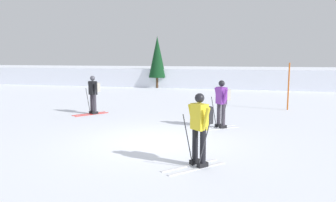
# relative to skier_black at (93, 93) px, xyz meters

# --- Properties ---
(ground_plane) EXTENTS (120.00, 120.00, 0.00)m
(ground_plane) POSITION_rel_skier_black_xyz_m (4.07, -4.05, -0.96)
(ground_plane) COLOR silver
(far_snow_ridge) EXTENTS (80.00, 8.53, 1.56)m
(far_snow_ridge) POSITION_rel_skier_black_xyz_m (4.07, 17.03, -0.17)
(far_snow_ridge) COLOR silver
(far_snow_ridge) RESTS_ON ground
(skier_black) EXTENTS (1.24, 1.51, 1.71)m
(skier_black) POSITION_rel_skier_black_xyz_m (0.00, 0.00, 0.00)
(skier_black) COLOR red
(skier_black) RESTS_ON ground
(skier_yellow) EXTENTS (1.35, 1.43, 1.71)m
(skier_yellow) POSITION_rel_skier_black_xyz_m (5.64, -5.92, 0.00)
(skier_yellow) COLOR silver
(skier_yellow) RESTS_ON ground
(skier_purple) EXTENTS (1.47, 1.30, 1.71)m
(skier_purple) POSITION_rel_skier_black_xyz_m (5.78, -1.58, -0.00)
(skier_purple) COLOR silver
(skier_purple) RESTS_ON ground
(trail_marker_pole) EXTENTS (0.07, 0.07, 2.26)m
(trail_marker_pole) POSITION_rel_skier_black_xyz_m (8.54, 3.27, 0.17)
(trail_marker_pole) COLOR #C65614
(trail_marker_pole) RESTS_ON ground
(conifer_far_left) EXTENTS (1.42, 1.42, 4.22)m
(conifer_far_left) POSITION_rel_skier_black_xyz_m (-0.68, 12.86, 1.57)
(conifer_far_left) COLOR #513823
(conifer_far_left) RESTS_ON ground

